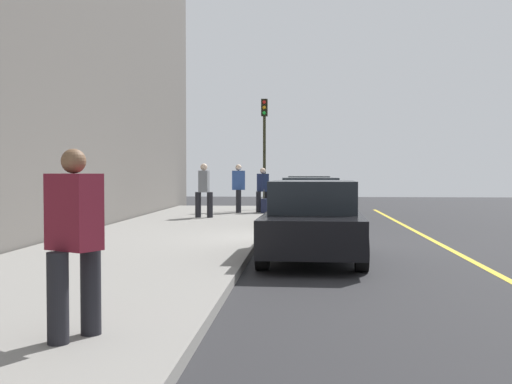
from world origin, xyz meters
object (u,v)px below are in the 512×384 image
at_px(parked_car_green, 309,195).
at_px(traffic_light_pole, 264,135).
at_px(pedestrian_blue_coat, 239,187).
at_px(pedestrian_burgundy_coat, 74,238).
at_px(pedestrian_navy_coat, 263,189).
at_px(parked_car_black, 313,220).
at_px(pedestrian_grey_coat, 204,189).
at_px(rolling_suitcase, 264,206).
at_px(parked_car_white, 309,203).

xyz_separation_m(parked_car_green, traffic_light_pole, (-0.75, -1.82, 2.44)).
height_order(pedestrian_blue_coat, pedestrian_burgundy_coat, pedestrian_blue_coat).
relative_size(pedestrian_navy_coat, traffic_light_pole, 0.37).
distance_m(parked_car_green, parked_car_black, 12.82).
xyz_separation_m(pedestrian_grey_coat, traffic_light_pole, (-4.91, 1.73, 2.08)).
xyz_separation_m(pedestrian_blue_coat, pedestrian_burgundy_coat, (17.80, 0.33, -0.04)).
bearing_deg(rolling_suitcase, parked_car_white, 19.30).
relative_size(pedestrian_navy_coat, pedestrian_burgundy_coat, 0.96).
height_order(parked_car_black, pedestrian_navy_coat, pedestrian_navy_coat).
xyz_separation_m(parked_car_black, traffic_light_pole, (-13.57, -1.77, 2.44)).
distance_m(pedestrian_blue_coat, pedestrian_grey_coat, 2.86).
bearing_deg(parked_car_white, rolling_suitcase, -160.70).
distance_m(pedestrian_navy_coat, pedestrian_grey_coat, 3.42).
distance_m(parked_car_white, traffic_light_pole, 7.77).
relative_size(parked_car_green, pedestrian_blue_coat, 2.45).
relative_size(pedestrian_blue_coat, rolling_suitcase, 2.04).
distance_m(parked_car_green, pedestrian_navy_coat, 2.18).
bearing_deg(rolling_suitcase, parked_car_green, 136.52).
distance_m(pedestrian_blue_coat, pedestrian_burgundy_coat, 17.81).
distance_m(parked_car_white, pedestrian_blue_coat, 5.63).
xyz_separation_m(pedestrian_blue_coat, rolling_suitcase, (0.33, 0.99, -0.70)).
bearing_deg(parked_car_white, parked_car_green, 179.54).
xyz_separation_m(parked_car_green, rolling_suitcase, (1.77, -1.68, -0.34)).
height_order(parked_car_green, traffic_light_pole, traffic_light_pole).
xyz_separation_m(traffic_light_pole, rolling_suitcase, (2.52, 0.14, -2.78)).
relative_size(parked_car_white, pedestrian_burgundy_coat, 2.39).
bearing_deg(parked_car_white, pedestrian_grey_coat, -122.77).
bearing_deg(traffic_light_pole, pedestrian_blue_coat, -21.09).
height_order(parked_car_black, pedestrian_burgundy_coat, pedestrian_burgundy_coat).
bearing_deg(parked_car_black, pedestrian_grey_coat, -157.99).
xyz_separation_m(pedestrian_blue_coat, pedestrian_grey_coat, (2.72, -0.89, -0.00)).
xyz_separation_m(parked_car_green, parked_car_white, (6.41, -0.05, -0.00)).
height_order(pedestrian_grey_coat, rolling_suitcase, pedestrian_grey_coat).
height_order(pedestrian_blue_coat, traffic_light_pole, traffic_light_pole).
height_order(pedestrian_blue_coat, rolling_suitcase, pedestrian_blue_coat).
relative_size(parked_car_black, rolling_suitcase, 4.94).
bearing_deg(parked_car_green, parked_car_black, -0.24).
relative_size(pedestrian_burgundy_coat, pedestrian_grey_coat, 0.96).
bearing_deg(parked_car_white, parked_car_black, -0.01).
relative_size(parked_car_white, pedestrian_grey_coat, 2.30).
distance_m(parked_car_white, pedestrian_grey_coat, 4.18).
bearing_deg(pedestrian_navy_coat, parked_car_green, 125.37).
bearing_deg(parked_car_white, traffic_light_pole, -166.11).
xyz_separation_m(parked_car_green, pedestrian_grey_coat, (4.16, -3.55, 0.36)).
distance_m(pedestrian_burgundy_coat, pedestrian_grey_coat, 15.14).
xyz_separation_m(pedestrian_burgundy_coat, traffic_light_pole, (-20.00, 0.52, 2.12)).
bearing_deg(parked_car_green, pedestrian_blue_coat, -61.56).
xyz_separation_m(pedestrian_burgundy_coat, rolling_suitcase, (-17.48, 0.66, -0.66)).
xyz_separation_m(parked_car_green, pedestrian_blue_coat, (1.44, -2.67, 0.36)).
xyz_separation_m(parked_car_black, rolling_suitcase, (-11.05, -1.63, -0.34)).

